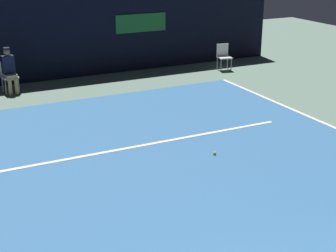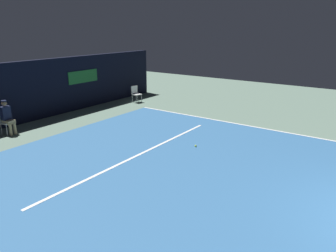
% 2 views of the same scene
% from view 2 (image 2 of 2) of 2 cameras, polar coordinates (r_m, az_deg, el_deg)
% --- Properties ---
extents(ground_plane, '(32.45, 32.45, 0.00)m').
position_cam_2_polar(ground_plane, '(9.36, 4.70, -8.04)').
color(ground_plane, slate).
extents(court_surface, '(10.34, 12.04, 0.01)m').
position_cam_2_polar(court_surface, '(9.35, 4.70, -8.00)').
color(court_surface, '#336699').
rests_on(court_surface, ground).
extents(line_sideline_left, '(0.10, 12.04, 0.01)m').
position_cam_2_polar(line_sideline_left, '(13.74, 15.68, -0.27)').
color(line_sideline_left, white).
rests_on(line_sideline_left, court_surface).
extents(line_service, '(8.07, 0.10, 0.01)m').
position_cam_2_polar(line_service, '(10.48, -5.29, -5.13)').
color(line_service, white).
rests_on(line_service, court_surface).
extents(back_wall, '(16.70, 0.33, 2.60)m').
position_cam_2_polar(back_wall, '(15.04, -24.78, 5.31)').
color(back_wall, black).
rests_on(back_wall, ground).
extents(line_judge_on_chair, '(0.48, 0.56, 1.32)m').
position_cam_2_polar(line_judge_on_chair, '(13.73, -26.53, 1.44)').
color(line_judge_on_chair, white).
rests_on(line_judge_on_chair, ground).
extents(courtside_chair_near, '(0.50, 0.48, 0.88)m').
position_cam_2_polar(courtside_chair_near, '(17.81, -5.69, 5.80)').
color(courtside_chair_near, white).
rests_on(courtside_chair_near, ground).
extents(tennis_ball, '(0.07, 0.07, 0.07)m').
position_cam_2_polar(tennis_ball, '(11.17, 4.89, -3.51)').
color(tennis_ball, '#CCE033').
rests_on(tennis_ball, court_surface).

